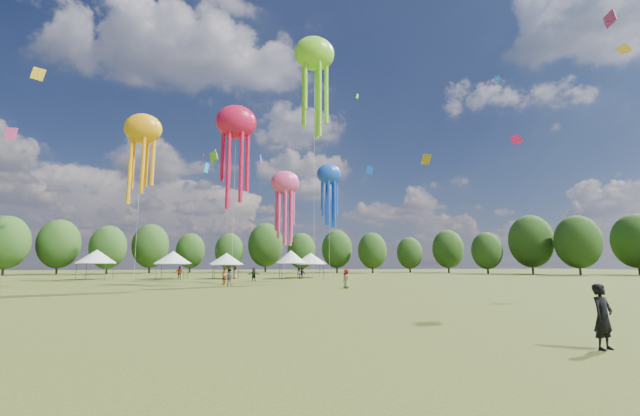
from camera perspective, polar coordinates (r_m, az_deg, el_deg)
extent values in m
plane|color=#384416|center=(11.12, -3.61, -20.05)|extent=(300.00, 300.00, 0.00)
imported|color=black|center=(13.76, 35.45, -12.54)|extent=(0.74, 0.58, 1.78)
imported|color=gray|center=(43.33, -12.86, -9.67)|extent=(0.97, 0.83, 1.76)
imported|color=gray|center=(63.30, -12.07, -9.05)|extent=(0.88, 1.05, 1.85)
imported|color=gray|center=(62.13, -3.06, -9.35)|extent=(0.83, 0.94, 1.60)
imported|color=gray|center=(62.99, -2.54, -9.28)|extent=(1.29, 1.05, 1.73)
imported|color=gray|center=(63.18, -19.49, -8.74)|extent=(1.22, 0.80, 1.92)
imported|color=gray|center=(54.39, -9.46, -9.39)|extent=(1.60, 0.51, 1.73)
imported|color=gray|center=(46.11, -13.59, -9.45)|extent=(0.65, 0.80, 1.91)
imported|color=gray|center=(38.54, 3.78, -10.08)|extent=(0.78, 0.99, 1.78)
cylinder|color=#47474C|center=(67.17, -31.54, -7.79)|extent=(0.08, 0.08, 2.32)
cylinder|color=#47474C|center=(70.79, -30.46, -7.82)|extent=(0.08, 0.08, 2.32)
cylinder|color=#47474C|center=(65.95, -28.39, -8.03)|extent=(0.08, 0.08, 2.32)
cylinder|color=#47474C|center=(69.63, -27.45, -8.03)|extent=(0.08, 0.08, 2.32)
cube|color=white|center=(68.35, -29.39, -6.91)|extent=(4.24, 4.24, 0.10)
cone|color=white|center=(68.36, -29.33, -6.04)|extent=(5.52, 5.52, 1.98)
cylinder|color=#47474C|center=(64.14, -22.41, -8.45)|extent=(0.08, 0.08, 2.22)
cylinder|color=#47474C|center=(67.99, -21.76, -8.42)|extent=(0.08, 0.08, 2.22)
cylinder|color=#47474C|center=(63.50, -18.90, -8.63)|extent=(0.08, 0.08, 2.22)
cylinder|color=#47474C|center=(67.39, -18.44, -8.59)|extent=(0.08, 0.08, 2.22)
cube|color=white|center=(65.71, -20.33, -7.51)|extent=(4.33, 4.33, 0.10)
cone|color=white|center=(65.72, -20.29, -6.64)|extent=(5.63, 5.63, 1.90)
cylinder|color=#47474C|center=(62.71, -15.09, -8.86)|extent=(0.08, 0.08, 2.08)
cylinder|color=#47474C|center=(66.44, -14.87, -8.80)|extent=(0.08, 0.08, 2.08)
cylinder|color=#47474C|center=(62.57, -11.64, -8.97)|extent=(0.08, 0.08, 2.08)
cylinder|color=#47474C|center=(66.31, -11.61, -8.90)|extent=(0.08, 0.08, 2.08)
cube|color=white|center=(64.47, -13.27, -7.92)|extent=(4.13, 4.13, 0.10)
cone|color=white|center=(64.47, -13.25, -7.08)|extent=(5.37, 5.37, 1.79)
cylinder|color=#47474C|center=(61.47, -5.55, -9.01)|extent=(0.08, 0.08, 2.32)
cylinder|color=#47474C|center=(64.73, -5.83, -8.95)|extent=(0.08, 0.08, 2.32)
cylinder|color=#47474C|center=(61.87, -2.49, -9.03)|extent=(0.08, 0.08, 2.32)
cylinder|color=#47474C|center=(65.11, -2.92, -8.97)|extent=(0.08, 0.08, 2.32)
cube|color=white|center=(63.26, -4.19, -7.90)|extent=(3.68, 3.68, 0.10)
cone|color=white|center=(63.27, -4.18, -6.95)|extent=(4.78, 4.78, 1.99)
cylinder|color=#47474C|center=(65.42, -2.75, -9.03)|extent=(0.08, 0.08, 2.17)
cylinder|color=#47474C|center=(69.17, -3.21, -8.97)|extent=(0.08, 0.08, 2.17)
cylinder|color=#47474C|center=(66.07, 0.55, -9.03)|extent=(0.08, 0.08, 2.17)
cylinder|color=#47474C|center=(69.79, -0.09, -8.97)|extent=(0.08, 0.08, 2.17)
cube|color=white|center=(67.58, -1.37, -8.04)|extent=(4.19, 4.19, 0.10)
cone|color=white|center=(67.58, -1.37, -7.21)|extent=(5.45, 5.45, 1.86)
ellipsoid|color=red|center=(42.31, -11.89, 11.95)|extent=(4.09, 2.87, 3.48)
cylinder|color=beige|center=(40.27, -12.23, 0.76)|extent=(0.03, 0.03, 16.61)
ellipsoid|color=#88EB26|center=(51.23, -0.80, 21.23)|extent=(4.85, 3.39, 4.12)
cylinder|color=beige|center=(46.14, -0.84, 6.25)|extent=(0.03, 0.03, 27.31)
ellipsoid|color=blue|center=(50.34, 1.30, 4.86)|extent=(3.10, 2.17, 2.64)
cylinder|color=beige|center=(49.28, 1.33, -2.81)|extent=(0.03, 0.03, 13.49)
ellipsoid|color=#FFA40F|center=(56.49, -23.98, 10.32)|extent=(4.59, 3.21, 3.90)
cylinder|color=beige|center=(54.35, -24.55, 0.55)|extent=(0.03, 0.03, 19.38)
ellipsoid|color=#E64484|center=(45.94, -5.01, 3.64)|extent=(3.27, 2.29, 2.78)
cylinder|color=beige|center=(45.14, -5.10, -3.55)|extent=(0.03, 0.03, 11.53)
cube|color=gold|center=(78.35, -13.83, 9.86)|extent=(0.62, 2.12, 2.41)
cube|color=#88EB26|center=(71.83, 5.35, 15.62)|extent=(0.72, 0.47, 0.95)
cube|color=#1B9BEB|center=(53.87, -15.94, 5.54)|extent=(0.65, 0.94, 1.20)
cube|color=#E64484|center=(45.13, 36.10, 21.03)|extent=(0.18, 1.38, 1.58)
cube|color=gold|center=(57.93, 37.40, 17.62)|extent=(0.92, 1.23, 1.54)
cube|color=#E64484|center=(80.63, -16.52, 6.65)|extent=(0.76, 1.91, 2.37)
cube|color=red|center=(73.43, 0.72, 20.16)|extent=(1.46, 0.49, 1.82)
cube|color=gold|center=(81.45, 14.94, 6.75)|extent=(1.83, 1.32, 2.51)
cube|color=blue|center=(82.50, 7.12, 5.39)|extent=(1.46, 0.17, 1.81)
cube|color=#1B9BEB|center=(63.33, 23.98, 16.59)|extent=(0.64, 0.57, 0.82)
cube|color=#E64484|center=(71.34, -37.86, 8.37)|extent=(1.48, 0.32, 1.90)
cube|color=#8532E1|center=(54.84, -8.47, 6.88)|extent=(0.42, 1.31, 1.51)
cube|color=red|center=(51.49, 26.25, 8.78)|extent=(0.92, 1.18, 1.45)
cube|color=gold|center=(42.52, -35.34, 15.38)|extent=(0.98, 0.51, 1.28)
cube|color=#88EB26|center=(70.18, -14.99, 7.12)|extent=(1.63, 1.53, 2.46)
cylinder|color=#38281C|center=(100.03, -38.55, -6.61)|extent=(0.44, 0.44, 3.36)
ellipsoid|color=#264617|center=(100.12, -38.31, -3.85)|extent=(8.40, 8.40, 10.51)
cylinder|color=#38281C|center=(103.96, -33.50, -6.99)|extent=(0.44, 0.44, 3.41)
ellipsoid|color=#264617|center=(104.05, -33.29, -4.30)|extent=(8.53, 8.53, 10.66)
cylinder|color=#38281C|center=(100.14, -28.23, -7.47)|extent=(0.44, 0.44, 3.07)
ellipsoid|color=#264617|center=(100.20, -28.07, -4.96)|extent=(7.66, 7.66, 9.58)
cylinder|color=#38281C|center=(106.43, -23.23, -7.64)|extent=(0.44, 0.44, 3.43)
ellipsoid|color=#264617|center=(106.51, -23.08, -4.99)|extent=(8.58, 8.58, 10.73)
cylinder|color=#38281C|center=(110.54, -18.15, -8.01)|extent=(0.44, 0.44, 2.95)
ellipsoid|color=#264617|center=(110.59, -18.05, -5.81)|extent=(7.37, 7.37, 9.21)
cylinder|color=#38281C|center=(105.89, -12.94, -8.23)|extent=(0.44, 0.44, 2.89)
ellipsoid|color=#264617|center=(105.94, -12.87, -5.98)|extent=(7.23, 7.23, 9.04)
cylinder|color=#38281C|center=(110.45, -7.82, -8.09)|extent=(0.44, 0.44, 3.84)
ellipsoid|color=#264617|center=(110.56, -7.77, -5.23)|extent=(9.60, 9.60, 11.99)
cylinder|color=#38281C|center=(100.29, -2.68, -8.46)|extent=(0.44, 0.44, 2.84)
ellipsoid|color=#264617|center=(100.34, -2.67, -6.13)|extent=(7.11, 7.11, 8.89)
cylinder|color=#38281C|center=(104.69, 2.44, -8.35)|extent=(0.44, 0.44, 3.16)
ellipsoid|color=#264617|center=(104.75, 2.43, -5.87)|extent=(7.91, 7.91, 9.88)
cylinder|color=#38281C|center=(101.30, 7.53, -8.39)|extent=(0.44, 0.44, 2.88)
ellipsoid|color=#264617|center=(101.34, 7.49, -6.04)|extent=(7.21, 7.21, 9.01)
cylinder|color=#38281C|center=(107.02, 12.76, -8.30)|extent=(0.44, 0.44, 2.63)
ellipsoid|color=#264617|center=(107.05, 12.70, -6.28)|extent=(6.57, 6.57, 8.22)
cylinder|color=#38281C|center=(107.84, 17.94, -7.98)|extent=(0.44, 0.44, 3.13)
ellipsoid|color=#264617|center=(107.90, 17.83, -5.59)|extent=(7.81, 7.81, 9.77)
cylinder|color=#38281C|center=(99.27, 22.89, -7.89)|extent=(0.44, 0.44, 2.72)
ellipsoid|color=#264617|center=(99.31, 22.76, -5.64)|extent=(6.80, 6.80, 8.50)
cylinder|color=#38281C|center=(102.46, 28.15, -7.26)|extent=(0.44, 0.44, 3.81)
ellipsoid|color=#264617|center=(102.59, 27.95, -4.21)|extent=(9.52, 9.52, 11.90)
cylinder|color=#38281C|center=(98.01, 33.18, -7.01)|extent=(0.44, 0.44, 3.51)
ellipsoid|color=#264617|center=(98.11, 32.95, -4.07)|extent=(8.78, 8.78, 10.97)
cylinder|color=#38281C|center=(106.29, 38.75, -6.49)|extent=(0.44, 0.44, 3.64)
ellipsoid|color=#264617|center=(106.40, 38.51, -3.69)|extent=(9.10, 9.10, 11.37)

